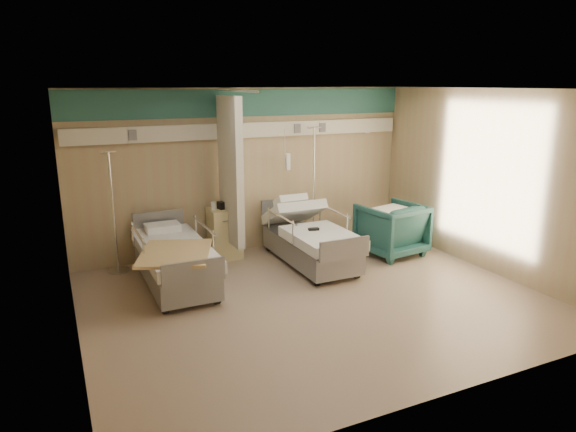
{
  "coord_description": "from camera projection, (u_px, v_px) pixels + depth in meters",
  "views": [
    {
      "loc": [
        -3.08,
        -5.74,
        2.87
      ],
      "look_at": [
        -0.12,
        0.6,
        1.05
      ],
      "focal_mm": 32.0,
      "sensor_mm": 36.0,
      "label": 1
    }
  ],
  "objects": [
    {
      "name": "tan_blanket",
      "position": [
        175.0,
        253.0,
        6.9
      ],
      "size": [
        1.24,
        1.38,
        0.04
      ],
      "primitive_type": "cube",
      "rotation": [
        0.0,
        0.0,
        -0.36
      ],
      "color": "tan",
      "rests_on": "bed_left"
    },
    {
      "name": "visitor_armchair",
      "position": [
        391.0,
        229.0,
        8.77
      ],
      "size": [
        1.08,
        1.1,
        0.89
      ],
      "primitive_type": "imported",
      "rotation": [
        0.0,
        0.0,
        3.27
      ],
      "color": "#1F4F4B",
      "rests_on": "ground"
    },
    {
      "name": "room_walls",
      "position": [
        305.0,
        162.0,
        6.76
      ],
      "size": [
        6.04,
        5.04,
        2.82
      ],
      "color": "tan",
      "rests_on": "ground"
    },
    {
      "name": "bedside_cabinet",
      "position": [
        225.0,
        233.0,
        8.62
      ],
      "size": [
        0.5,
        0.48,
        0.85
      ],
      "primitive_type": "cube",
      "color": "beige",
      "rests_on": "ground"
    },
    {
      "name": "iv_stand_left",
      "position": [
        117.0,
        248.0,
        7.96
      ],
      "size": [
        0.34,
        0.34,
        1.89
      ],
      "rotation": [
        0.0,
        0.0,
        0.04
      ],
      "color": "silver",
      "rests_on": "ground"
    },
    {
      "name": "white_cup",
      "position": [
        214.0,
        206.0,
        8.42
      ],
      "size": [
        0.1,
        0.1,
        0.13
      ],
      "primitive_type": "cylinder",
      "rotation": [
        0.0,
        0.0,
        0.16
      ],
      "color": "white",
      "rests_on": "bedside_cabinet"
    },
    {
      "name": "call_remote",
      "position": [
        314.0,
        229.0,
        8.04
      ],
      "size": [
        0.18,
        0.11,
        0.04
      ],
      "primitive_type": "cube",
      "rotation": [
        0.0,
        0.0,
        -0.19
      ],
      "color": "black",
      "rests_on": "bed_right"
    },
    {
      "name": "bed_right",
      "position": [
        310.0,
        245.0,
        8.33
      ],
      "size": [
        1.0,
        2.16,
        0.63
      ],
      "primitive_type": null,
      "color": "silver",
      "rests_on": "ground"
    },
    {
      "name": "bed_left",
      "position": [
        175.0,
        265.0,
        7.43
      ],
      "size": [
        1.0,
        2.16,
        0.63
      ],
      "primitive_type": null,
      "color": "silver",
      "rests_on": "ground"
    },
    {
      "name": "iv_stand_right",
      "position": [
        313.0,
        222.0,
        9.24
      ],
      "size": [
        0.38,
        0.38,
        2.14
      ],
      "rotation": [
        0.0,
        0.0,
        -0.38
      ],
      "color": "silver",
      "rests_on": "ground"
    },
    {
      "name": "waffle_blanket",
      "position": [
        394.0,
        201.0,
        8.68
      ],
      "size": [
        0.79,
        0.73,
        0.08
      ],
      "primitive_type": "cube",
      "rotation": [
        0.0,
        0.0,
        3.36
      ],
      "color": "white",
      "rests_on": "visitor_armchair"
    },
    {
      "name": "toiletry_bag",
      "position": [
        225.0,
        205.0,
        8.5
      ],
      "size": [
        0.25,
        0.19,
        0.12
      ],
      "primitive_type": "cube",
      "rotation": [
        0.0,
        0.0,
        0.2
      ],
      "color": "black",
      "rests_on": "bedside_cabinet"
    },
    {
      "name": "ground",
      "position": [
        315.0,
        299.0,
        7.02
      ],
      "size": [
        6.0,
        5.0,
        0.0
      ],
      "primitive_type": "cube",
      "color": "gray",
      "rests_on": "ground"
    }
  ]
}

